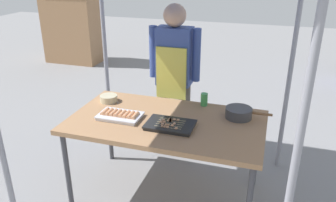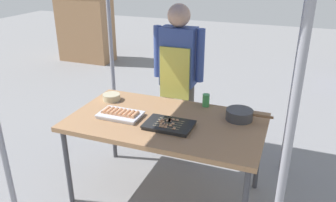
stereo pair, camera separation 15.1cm
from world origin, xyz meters
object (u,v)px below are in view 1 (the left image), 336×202
(stall_table, at_px, (166,126))
(tray_meat_skewers, at_px, (170,125))
(cooking_wok, at_px, (239,113))
(condiment_bowl, at_px, (109,98))
(vendor_woman, at_px, (174,71))
(neighbor_stall_left, at_px, (70,11))
(drink_cup_near_edge, at_px, (204,99))
(tray_grilled_sausages, at_px, (120,115))

(stall_table, height_order, tray_meat_skewers, tray_meat_skewers)
(cooking_wok, relative_size, condiment_bowl, 2.38)
(cooking_wok, height_order, vendor_woman, vendor_woman)
(vendor_woman, distance_m, neighbor_stall_left, 4.08)
(tray_meat_skewers, height_order, drink_cup_near_edge, drink_cup_near_edge)
(cooking_wok, bearing_deg, neighbor_stall_left, 138.39)
(condiment_bowl, xyz_separation_m, vendor_woman, (0.49, 0.49, 0.17))
(condiment_bowl, height_order, vendor_woman, vendor_woman)
(tray_grilled_sausages, relative_size, drink_cup_near_edge, 3.12)
(cooking_wok, distance_m, drink_cup_near_edge, 0.37)
(neighbor_stall_left, bearing_deg, condiment_bowl, -52.89)
(vendor_woman, bearing_deg, neighbor_stall_left, -43.22)
(tray_meat_skewers, bearing_deg, drink_cup_near_edge, 71.62)
(tray_grilled_sausages, distance_m, neighbor_stall_left, 4.51)
(tray_meat_skewers, distance_m, cooking_wok, 0.60)
(condiment_bowl, height_order, drink_cup_near_edge, drink_cup_near_edge)
(tray_grilled_sausages, relative_size, condiment_bowl, 2.25)
(stall_table, xyz_separation_m, condiment_bowl, (-0.63, 0.21, 0.08))
(stall_table, relative_size, condiment_bowl, 9.99)
(condiment_bowl, bearing_deg, tray_meat_skewers, -24.55)
(condiment_bowl, distance_m, neighbor_stall_left, 4.13)
(cooking_wok, height_order, drink_cup_near_edge, drink_cup_near_edge)
(drink_cup_near_edge, bearing_deg, cooking_wok, -26.22)
(stall_table, xyz_separation_m, tray_grilled_sausages, (-0.38, -0.08, 0.08))
(vendor_woman, bearing_deg, tray_grilled_sausages, 73.03)
(stall_table, xyz_separation_m, vendor_woman, (-0.14, 0.70, 0.25))
(tray_grilled_sausages, distance_m, drink_cup_near_edge, 0.77)
(drink_cup_near_edge, height_order, vendor_woman, vendor_woman)
(condiment_bowl, distance_m, drink_cup_near_edge, 0.88)
(drink_cup_near_edge, xyz_separation_m, neighbor_stall_left, (-3.35, 3.11, 0.21))
(tray_meat_skewers, relative_size, vendor_woman, 0.24)
(tray_grilled_sausages, distance_m, cooking_wok, 0.99)
(tray_meat_skewers, bearing_deg, stall_table, 121.91)
(cooking_wok, xyz_separation_m, neighbor_stall_left, (-3.68, 3.27, 0.22))
(tray_meat_skewers, relative_size, neighbor_stall_left, 0.19)
(stall_table, xyz_separation_m, cooking_wok, (0.57, 0.23, 0.10))
(cooking_wok, bearing_deg, tray_grilled_sausages, -162.02)
(tray_grilled_sausages, bearing_deg, stall_table, 11.85)
(cooking_wok, bearing_deg, condiment_bowl, -179.14)
(tray_grilled_sausages, height_order, condiment_bowl, condiment_bowl)
(vendor_woman, bearing_deg, stall_table, 101.41)
(stall_table, height_order, condiment_bowl, condiment_bowl)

